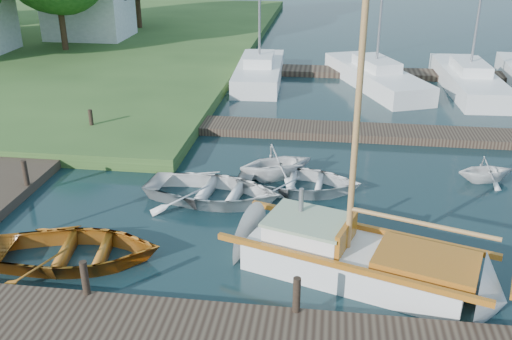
# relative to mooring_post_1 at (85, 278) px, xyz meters

# --- Properties ---
(ground) EXTENTS (160.00, 160.00, 0.00)m
(ground) POSITION_rel_mooring_post_1_xyz_m (3.00, 5.00, -0.70)
(ground) COLOR black
(ground) RESTS_ON ground
(left_dock) EXTENTS (2.20, 18.00, 0.30)m
(left_dock) POSITION_rel_mooring_post_1_xyz_m (-5.00, 7.00, -0.55)
(left_dock) COLOR black
(left_dock) RESTS_ON ground
(far_dock) EXTENTS (14.00, 1.60, 0.30)m
(far_dock) POSITION_rel_mooring_post_1_xyz_m (5.00, 11.50, -0.55)
(far_dock) COLOR black
(far_dock) RESTS_ON ground
(pontoon) EXTENTS (30.00, 1.60, 0.30)m
(pontoon) POSITION_rel_mooring_post_1_xyz_m (13.00, 21.00, -0.55)
(pontoon) COLOR black
(pontoon) RESTS_ON ground
(mooring_post_1) EXTENTS (0.16, 0.16, 0.80)m
(mooring_post_1) POSITION_rel_mooring_post_1_xyz_m (0.00, 0.00, 0.00)
(mooring_post_1) COLOR black
(mooring_post_1) RESTS_ON near_dock
(mooring_post_2) EXTENTS (0.16, 0.16, 0.80)m
(mooring_post_2) POSITION_rel_mooring_post_1_xyz_m (4.50, 0.00, 0.00)
(mooring_post_2) COLOR black
(mooring_post_2) RESTS_ON near_dock
(mooring_post_4) EXTENTS (0.16, 0.16, 0.80)m
(mooring_post_4) POSITION_rel_mooring_post_1_xyz_m (-4.00, 5.00, 0.00)
(mooring_post_4) COLOR black
(mooring_post_4) RESTS_ON left_dock
(mooring_post_5) EXTENTS (0.16, 0.16, 0.80)m
(mooring_post_5) POSITION_rel_mooring_post_1_xyz_m (-4.00, 10.00, 0.00)
(mooring_post_5) COLOR black
(mooring_post_5) RESTS_ON left_dock
(sailboat) EXTENTS (7.41, 4.06, 9.83)m
(sailboat) POSITION_rel_mooring_post_1_xyz_m (5.90, 1.94, -0.36)
(sailboat) COLOR white
(sailboat) RESTS_ON ground
(dinghy) EXTENTS (4.52, 3.51, 0.86)m
(dinghy) POSITION_rel_mooring_post_1_xyz_m (-0.99, 1.59, -0.27)
(dinghy) COLOR #955E10
(dinghy) RESTS_ON ground
(tender_a) EXTENTS (4.41, 3.40, 0.84)m
(tender_a) POSITION_rel_mooring_post_1_xyz_m (1.67, 5.32, -0.28)
(tender_a) COLOR white
(tender_a) RESTS_ON ground
(tender_b) EXTENTS (3.12, 2.98, 1.28)m
(tender_b) POSITION_rel_mooring_post_1_xyz_m (3.37, 7.13, -0.06)
(tender_b) COLOR white
(tender_b) RESTS_ON ground
(tender_c) EXTENTS (3.93, 2.91, 0.78)m
(tender_c) POSITION_rel_mooring_post_1_xyz_m (4.16, 6.34, -0.31)
(tender_c) COLOR white
(tender_c) RESTS_ON ground
(tender_d) EXTENTS (2.14, 1.96, 0.95)m
(tender_d) POSITION_rel_mooring_post_1_xyz_m (10.00, 7.80, -0.23)
(tender_d) COLOR white
(tender_d) RESTS_ON ground
(marina_boat_0) EXTENTS (2.53, 7.25, 10.36)m
(marina_boat_0) POSITION_rel_mooring_post_1_xyz_m (1.29, 19.10, -0.13)
(marina_boat_0) COLOR white
(marina_boat_0) RESTS_ON ground
(marina_boat_2) EXTENTS (5.14, 8.34, 11.50)m
(marina_boat_2) POSITION_rel_mooring_post_1_xyz_m (7.16, 18.90, -0.13)
(marina_boat_2) COLOR white
(marina_boat_2) RESTS_ON ground
(marina_boat_3) EXTENTS (2.58, 8.23, 11.42)m
(marina_boat_3) POSITION_rel_mooring_post_1_xyz_m (11.65, 18.85, -0.13)
(marina_boat_3) COLOR white
(marina_boat_3) RESTS_ON ground
(house_c) EXTENTS (5.25, 4.00, 5.28)m
(house_c) POSITION_rel_mooring_post_1_xyz_m (-11.00, 27.00, 1.88)
(house_c) COLOR silver
(house_c) RESTS_ON shore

